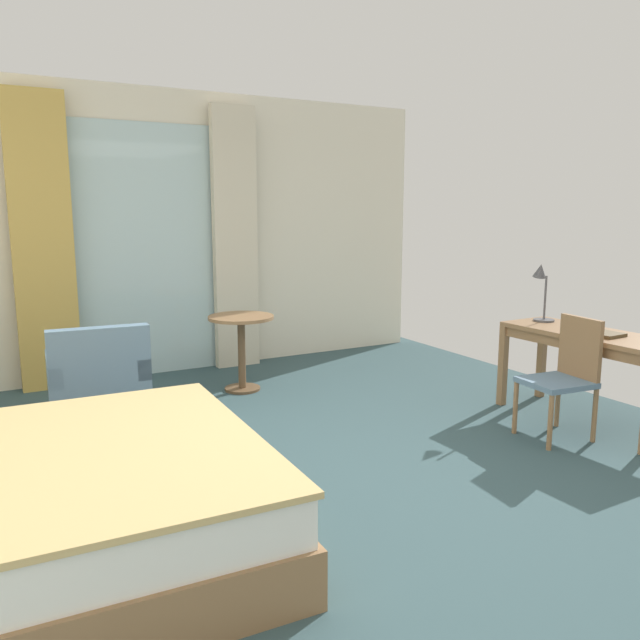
# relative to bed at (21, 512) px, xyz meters

# --- Properties ---
(ground) EXTENTS (6.25, 7.16, 0.10)m
(ground) POSITION_rel_bed_xyz_m (1.66, 0.07, -0.34)
(ground) COLOR #334C51
(wall_back) EXTENTS (5.85, 0.12, 2.84)m
(wall_back) POSITION_rel_bed_xyz_m (1.66, 3.39, 1.13)
(wall_back) COLOR silver
(wall_back) RESTS_ON ground
(balcony_glass_door) EXTENTS (1.42, 0.02, 2.50)m
(balcony_glass_door) POSITION_rel_bed_xyz_m (1.41, 3.31, 0.96)
(balcony_glass_door) COLOR silver
(balcony_glass_door) RESTS_ON ground
(curtain_panel_left) EXTENTS (0.53, 0.10, 2.71)m
(curtain_panel_left) POSITION_rel_bed_xyz_m (0.48, 3.21, 1.07)
(curtain_panel_left) COLOR tan
(curtain_panel_left) RESTS_ON ground
(curtain_panel_right) EXTENTS (0.47, 0.10, 2.71)m
(curtain_panel_right) POSITION_rel_bed_xyz_m (2.34, 3.21, 1.07)
(curtain_panel_right) COLOR beige
(curtain_panel_right) RESTS_ON ground
(bed) EXTENTS (2.23, 1.95, 1.13)m
(bed) POSITION_rel_bed_xyz_m (0.00, 0.00, 0.00)
(bed) COLOR olive
(bed) RESTS_ON ground
(writing_desk) EXTENTS (0.57, 1.39, 0.73)m
(writing_desk) POSITION_rel_bed_xyz_m (4.07, 0.14, 0.35)
(writing_desk) COLOR olive
(writing_desk) RESTS_ON ground
(desk_chair) EXTENTS (0.49, 0.45, 0.89)m
(desk_chair) POSITION_rel_bed_xyz_m (3.65, 0.01, 0.20)
(desk_chair) COLOR slate
(desk_chair) RESTS_ON ground
(desk_lamp) EXTENTS (0.18, 0.25, 0.49)m
(desk_lamp) POSITION_rel_bed_xyz_m (4.15, 0.73, 0.75)
(desk_lamp) COLOR #4C4C51
(desk_lamp) RESTS_ON writing_desk
(closed_book) EXTENTS (0.23, 0.27, 0.03)m
(closed_book) POSITION_rel_bed_xyz_m (4.03, 0.01, 0.45)
(closed_book) COLOR brown
(closed_book) RESTS_ON writing_desk
(armchair_by_window) EXTENTS (0.76, 0.74, 0.83)m
(armchair_by_window) POSITION_rel_bed_xyz_m (0.67, 1.88, 0.05)
(armchair_by_window) COLOR slate
(armchair_by_window) RESTS_ON ground
(round_cafe_table) EXTENTS (0.60, 0.60, 0.70)m
(round_cafe_table) POSITION_rel_bed_xyz_m (2.02, 2.30, 0.23)
(round_cafe_table) COLOR olive
(round_cafe_table) RESTS_ON ground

